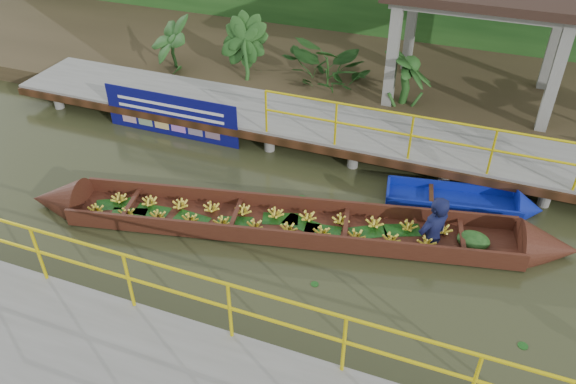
% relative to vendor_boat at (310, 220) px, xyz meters
% --- Properties ---
extents(ground, '(80.00, 80.00, 0.00)m').
position_rel_vendor_boat_xyz_m(ground, '(-0.84, -0.22, -0.27)').
color(ground, '#31361B').
rests_on(ground, ground).
extents(land_strip, '(30.00, 8.00, 0.45)m').
position_rel_vendor_boat_xyz_m(land_strip, '(-0.84, 7.28, -0.04)').
color(land_strip, '#352C1A').
rests_on(land_strip, ground).
extents(far_dock, '(16.00, 2.06, 1.66)m').
position_rel_vendor_boat_xyz_m(far_dock, '(-0.82, 3.20, 0.21)').
color(far_dock, slate).
rests_on(far_dock, ground).
extents(pavilion, '(4.40, 3.00, 3.00)m').
position_rel_vendor_boat_xyz_m(pavilion, '(2.16, 6.08, 2.55)').
color(pavilion, slate).
rests_on(pavilion, ground).
extents(vendor_boat, '(10.48, 3.18, 2.35)m').
position_rel_vendor_boat_xyz_m(vendor_boat, '(0.00, 0.00, 0.00)').
color(vendor_boat, '#3B1810').
rests_on(vendor_boat, ground).
extents(moored_blue_boat, '(3.13, 1.28, 0.73)m').
position_rel_vendor_boat_xyz_m(moored_blue_boat, '(3.15, 1.89, -0.14)').
color(moored_blue_boat, navy).
rests_on(moored_blue_boat, ground).
extents(blue_banner, '(3.49, 0.04, 1.09)m').
position_rel_vendor_boat_xyz_m(blue_banner, '(-4.28, 2.25, 0.29)').
color(blue_banner, '#0B0C5B').
rests_on(blue_banner, ground).
extents(tropical_plants, '(14.32, 1.32, 1.65)m').
position_rel_vendor_boat_xyz_m(tropical_plants, '(0.50, 5.08, 1.01)').
color(tropical_plants, '#143B13').
rests_on(tropical_plants, ground).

